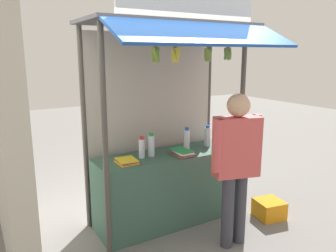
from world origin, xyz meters
TOP-DOWN VIEW (x-y plane):
  - ground_plane at (0.00, 0.00)m, footprint 20.00×20.00m
  - stall_counter at (0.00, 0.00)m, footprint 1.81×0.59m
  - stall_structure at (0.00, 0.09)m, footprint 2.01×1.42m
  - water_bottle_back_right at (-0.22, 0.02)m, footprint 0.08×0.08m
  - water_bottle_mid_right at (0.63, 0.04)m, footprint 0.08×0.08m
  - water_bottle_front_left at (-0.35, 0.02)m, footprint 0.07×0.07m
  - water_bottle_back_left at (0.31, 0.05)m, footprint 0.08×0.08m
  - magazine_stack_far_left at (-0.57, -0.05)m, footprint 0.23×0.27m
  - magazine_stack_far_right at (0.13, -0.12)m, footprint 0.22×0.32m
  - magazine_stack_front_right at (0.83, -0.13)m, footprint 0.24×0.27m
  - banana_bunch_leftmost at (0.56, -0.39)m, footprint 0.11×0.10m
  - banana_bunch_rightmost at (0.28, -0.39)m, footprint 0.10×0.10m
  - banana_bunch_inner_right at (-0.38, -0.40)m, footprint 0.10×0.11m
  - banana_bunch_inner_left at (-0.14, -0.40)m, footprint 0.10×0.10m
  - vendor_person at (0.36, -0.83)m, footprint 0.64×0.33m
  - plastic_crate at (1.18, -0.60)m, footprint 0.39×0.39m
  - neighbour_wall at (-1.76, 0.30)m, footprint 0.20×2.40m

SIDE VIEW (x-z plane):
  - ground_plane at x=0.00m, z-range 0.00..0.00m
  - plastic_crate at x=1.18m, z-range 0.00..0.23m
  - stall_counter at x=0.00m, z-range 0.00..0.89m
  - magazine_stack_far_left at x=-0.57m, z-range 0.89..0.93m
  - magazine_stack_far_right at x=0.13m, z-range 0.89..0.95m
  - magazine_stack_front_right at x=0.83m, z-range 0.89..0.98m
  - water_bottle_front_left at x=-0.35m, z-range 0.89..1.14m
  - vendor_person at x=0.36m, z-range 0.17..1.87m
  - water_bottle_mid_right at x=0.63m, z-range 0.88..1.17m
  - water_bottle_back_left at x=0.31m, z-range 0.88..1.17m
  - water_bottle_back_right at x=-0.22m, z-range 0.88..1.17m
  - stall_structure at x=0.00m, z-range 0.27..3.06m
  - neighbour_wall at x=-1.76m, z-range 0.00..3.34m
  - banana_bunch_rightmost at x=0.28m, z-range 1.94..2.24m
  - banana_bunch_inner_right at x=-0.38m, z-range 1.94..2.24m
  - banana_bunch_inner_left at x=-0.14m, z-range 1.94..2.25m
  - banana_bunch_leftmost at x=0.56m, z-range 1.96..2.25m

